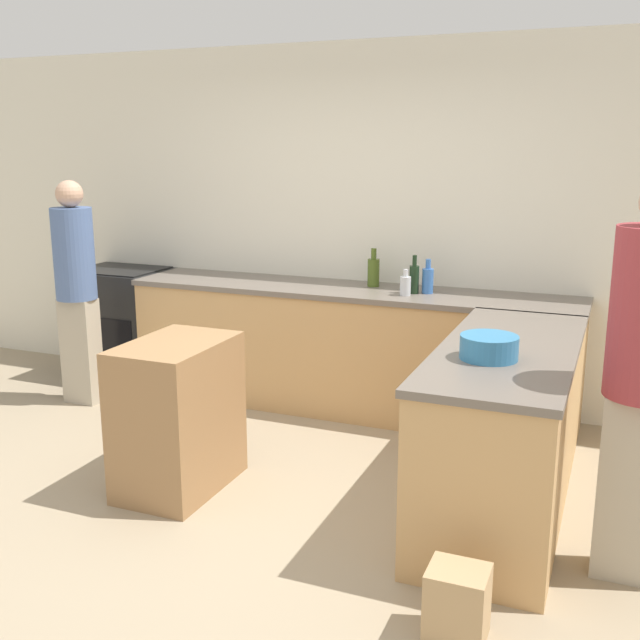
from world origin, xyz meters
name	(u,v)px	position (x,y,z in m)	size (l,w,h in m)	color
ground_plane	(241,506)	(0.00, 0.00, 0.00)	(14.00, 14.00, 0.00)	tan
wall_back	(366,226)	(0.00, 2.08, 1.35)	(8.00, 0.06, 2.70)	silver
counter_back	(349,349)	(0.00, 1.72, 0.47)	(3.36, 0.68, 0.93)	tan
counter_peninsula	(504,430)	(1.33, 0.51, 0.47)	(0.69, 1.82, 0.93)	tan
range_oven	(122,323)	(-2.06, 1.74, 0.47)	(0.76, 0.62, 0.94)	black
island_table	(178,416)	(-0.45, 0.09, 0.44)	(0.49, 0.74, 0.87)	#997047
mixing_bowl	(489,347)	(1.28, 0.23, 0.99)	(0.29, 0.29, 0.12)	teal
vinegar_bottle_clear	(405,285)	(0.46, 1.61, 1.00)	(0.08, 0.08, 0.18)	silver
olive_oil_bottle	(373,271)	(0.14, 1.85, 1.04)	(0.09, 0.09, 0.28)	#475B1E
wine_bottle_dark	(414,278)	(0.49, 1.71, 1.04)	(0.07, 0.07, 0.27)	black
water_bottle_blue	(428,280)	(0.58, 1.75, 1.02)	(0.08, 0.08, 0.24)	#386BB7
person_by_range	(76,283)	(-1.96, 1.08, 0.93)	(0.30, 0.30, 1.70)	#ADA38E
paper_bag	(457,604)	(1.35, -0.68, 0.15)	(0.24, 0.21, 0.31)	tan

